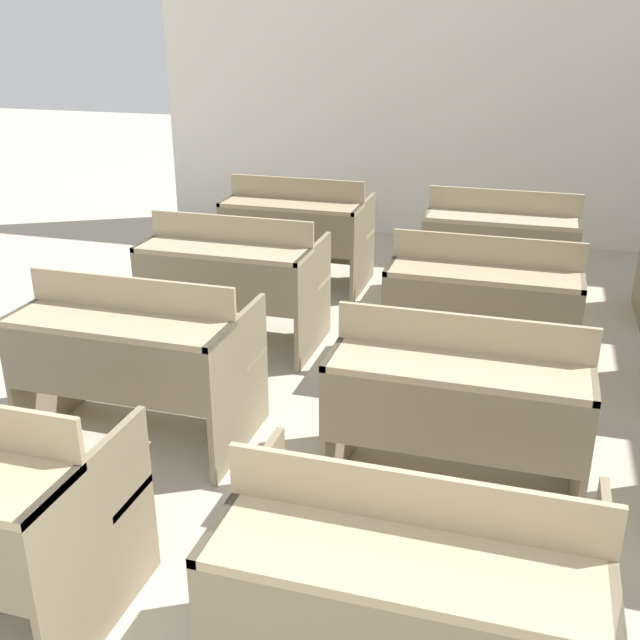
{
  "coord_description": "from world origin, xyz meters",
  "views": [
    {
      "loc": [
        0.52,
        -0.24,
        1.97
      ],
      "look_at": [
        -0.34,
        2.68,
        0.74
      ],
      "focal_mm": 42.0,
      "sensor_mm": 36.0,
      "label": 1
    }
  ],
  "objects_px": {
    "bench_front_center": "(409,592)",
    "bench_second_center": "(458,402)",
    "bench_back_center": "(500,245)",
    "bench_third_left": "(233,278)",
    "bench_back_left": "(297,229)",
    "bench_third_center": "(483,303)",
    "bench_second_left": "(137,355)"
  },
  "relations": [
    {
      "from": "bench_front_center",
      "to": "bench_second_center",
      "type": "distance_m",
      "value": 1.19
    },
    {
      "from": "bench_second_center",
      "to": "bench_back_center",
      "type": "height_order",
      "value": "same"
    },
    {
      "from": "bench_front_center",
      "to": "bench_third_left",
      "type": "xyz_separation_m",
      "value": [
        -1.55,
        2.43,
        0.0
      ]
    },
    {
      "from": "bench_front_center",
      "to": "bench_second_center",
      "type": "height_order",
      "value": "same"
    },
    {
      "from": "bench_second_center",
      "to": "bench_third_left",
      "type": "xyz_separation_m",
      "value": [
        -1.55,
        1.24,
        0.0
      ]
    },
    {
      "from": "bench_back_left",
      "to": "bench_back_center",
      "type": "distance_m",
      "value": 1.54
    },
    {
      "from": "bench_back_center",
      "to": "bench_second_center",
      "type": "bearing_deg",
      "value": -90.18
    },
    {
      "from": "bench_third_center",
      "to": "bench_back_center",
      "type": "bearing_deg",
      "value": 89.33
    },
    {
      "from": "bench_front_center",
      "to": "bench_back_center",
      "type": "xyz_separation_m",
      "value": [
        0.01,
        3.67,
        0.0
      ]
    },
    {
      "from": "bench_third_center",
      "to": "bench_second_center",
      "type": "bearing_deg",
      "value": -89.69
    },
    {
      "from": "bench_front_center",
      "to": "bench_second_left",
      "type": "xyz_separation_m",
      "value": [
        -1.55,
        1.22,
        0.0
      ]
    },
    {
      "from": "bench_second_center",
      "to": "bench_third_center",
      "type": "distance_m",
      "value": 1.23
    },
    {
      "from": "bench_second_left",
      "to": "bench_back_center",
      "type": "bearing_deg",
      "value": 57.43
    },
    {
      "from": "bench_second_left",
      "to": "bench_back_left",
      "type": "height_order",
      "value": "same"
    },
    {
      "from": "bench_front_center",
      "to": "bench_third_center",
      "type": "distance_m",
      "value": 2.42
    },
    {
      "from": "bench_second_left",
      "to": "bench_back_center",
      "type": "distance_m",
      "value": 2.9
    },
    {
      "from": "bench_front_center",
      "to": "bench_back_left",
      "type": "relative_size",
      "value": 1.0
    },
    {
      "from": "bench_third_left",
      "to": "bench_back_left",
      "type": "height_order",
      "value": "same"
    },
    {
      "from": "bench_third_left",
      "to": "bench_back_center",
      "type": "distance_m",
      "value": 1.99
    },
    {
      "from": "bench_front_center",
      "to": "bench_second_left",
      "type": "height_order",
      "value": "same"
    },
    {
      "from": "bench_third_left",
      "to": "bench_third_center",
      "type": "distance_m",
      "value": 1.55
    },
    {
      "from": "bench_second_center",
      "to": "bench_back_left",
      "type": "height_order",
      "value": "same"
    },
    {
      "from": "bench_second_center",
      "to": "bench_back_center",
      "type": "bearing_deg",
      "value": 89.82
    },
    {
      "from": "bench_second_center",
      "to": "bench_back_center",
      "type": "xyz_separation_m",
      "value": [
        0.01,
        2.48,
        0.0
      ]
    },
    {
      "from": "bench_second_center",
      "to": "bench_third_left",
      "type": "bearing_deg",
      "value": 141.31
    },
    {
      "from": "bench_second_center",
      "to": "bench_third_left",
      "type": "height_order",
      "value": "same"
    },
    {
      "from": "bench_front_center",
      "to": "bench_third_center",
      "type": "relative_size",
      "value": 1.0
    },
    {
      "from": "bench_third_center",
      "to": "bench_back_center",
      "type": "xyz_separation_m",
      "value": [
        0.01,
        1.25,
        0.0
      ]
    },
    {
      "from": "bench_second_left",
      "to": "bench_third_center",
      "type": "height_order",
      "value": "same"
    },
    {
      "from": "bench_second_left",
      "to": "bench_back_center",
      "type": "relative_size",
      "value": 1.0
    },
    {
      "from": "bench_third_left",
      "to": "bench_back_center",
      "type": "bearing_deg",
      "value": 38.31
    },
    {
      "from": "bench_second_center",
      "to": "bench_back_left",
      "type": "relative_size",
      "value": 1.0
    }
  ]
}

